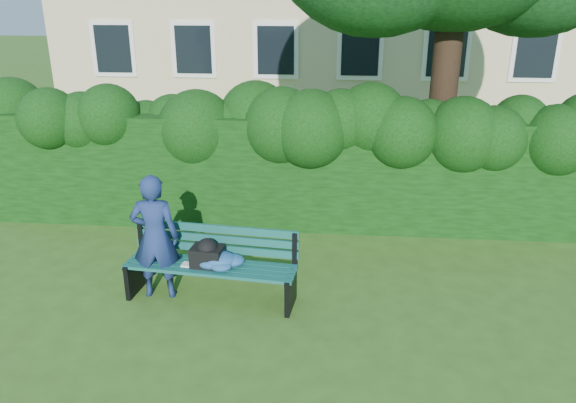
{
  "coord_description": "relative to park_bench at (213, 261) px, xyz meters",
  "views": [
    {
      "loc": [
        0.64,
        -6.47,
        3.65
      ],
      "look_at": [
        0.0,
        0.6,
        0.95
      ],
      "focal_mm": 35.0,
      "sensor_mm": 36.0,
      "label": 1
    }
  ],
  "objects": [
    {
      "name": "hedge",
      "position": [
        0.84,
        2.59,
        0.4
      ],
      "size": [
        10.0,
        1.0,
        1.8
      ],
      "color": "black",
      "rests_on": "ground"
    },
    {
      "name": "park_bench",
      "position": [
        0.0,
        0.0,
        0.0
      ],
      "size": [
        2.16,
        0.77,
        0.89
      ],
      "rotation": [
        0.0,
        0.0,
        -0.1
      ],
      "color": "#0D443C",
      "rests_on": "ground"
    },
    {
      "name": "man_reading",
      "position": [
        -0.71,
        0.0,
        0.3
      ],
      "size": [
        0.61,
        0.42,
        1.61
      ],
      "primitive_type": "imported",
      "rotation": [
        0.0,
        0.0,
        3.21
      ],
      "color": "navy",
      "rests_on": "ground"
    },
    {
      "name": "ground",
      "position": [
        0.84,
        0.39,
        -0.5
      ],
      "size": [
        80.0,
        80.0,
        0.0
      ],
      "primitive_type": "plane",
      "color": "#36561C",
      "rests_on": "ground"
    }
  ]
}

